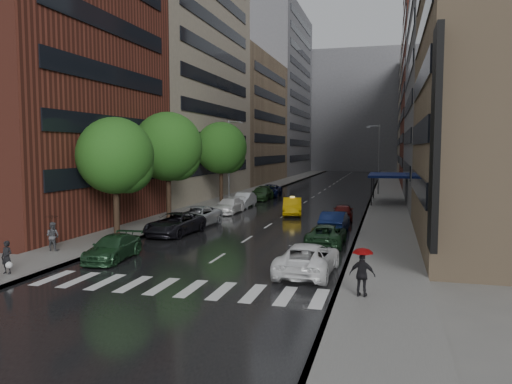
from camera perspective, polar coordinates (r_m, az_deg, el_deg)
ground at (r=24.43m, az=-7.58°, el=-9.50°), size 220.00×220.00×0.00m
road at (r=72.65m, az=7.70°, el=0.17°), size 14.00×140.00×0.01m
sidewalk_left at (r=74.32m, az=0.80°, el=0.37°), size 4.00×140.00×0.15m
sidewalk_right at (r=72.07m, az=14.81°, el=0.06°), size 4.00×140.00×0.15m
crosswalk at (r=22.57m, az=-9.09°, el=-10.71°), size 13.15×2.80×0.01m
buildings_left at (r=84.72m, az=-1.72°, el=11.73°), size 8.00×108.00×38.00m
buildings_right at (r=79.24m, az=19.50°, el=11.21°), size 8.05×109.10×36.00m
building_far at (r=140.46m, az=11.34°, el=8.97°), size 40.00×14.00×32.00m
tree_near at (r=34.69m, az=-15.80°, el=4.00°), size 5.14×5.14×8.19m
tree_mid at (r=41.99m, az=-10.04°, el=5.12°), size 5.71×5.71×9.10m
tree_far at (r=54.52m, az=-4.02°, el=5.04°), size 5.62×5.62×8.96m
taxi at (r=45.82m, az=4.17°, el=-1.66°), size 2.47×4.97×1.57m
parked_cars_left at (r=46.34m, az=-3.41°, el=-1.62°), size 3.04×42.28×1.57m
parked_cars_right at (r=32.16m, az=8.13°, el=-4.63°), size 2.71×23.96×1.60m
ped_bag_walker at (r=26.66m, az=-26.58°, el=-6.76°), size 0.65×0.46×1.58m
ped_black_umbrella at (r=31.42m, az=-22.23°, el=-4.00°), size 0.96×0.98×2.09m
ped_red_umbrella at (r=20.68m, az=12.07°, el=-8.46°), size 1.10×0.82×2.01m
street_lamp_left at (r=54.50m, az=-3.05°, el=3.74°), size 1.74×0.22×9.00m
street_lamp_right at (r=66.84m, az=13.79°, el=3.84°), size 1.74×0.22×9.00m
awning at (r=56.90m, az=14.81°, el=1.87°), size 4.00×8.00×3.12m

